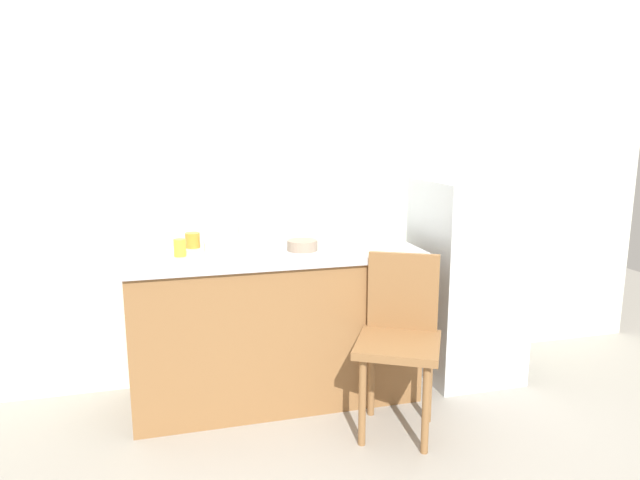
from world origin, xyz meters
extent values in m
plane|color=#9E998E|center=(0.00, 0.00, 0.00)|extent=(8.00, 8.00, 0.00)
cube|color=silver|center=(0.00, 1.00, 1.34)|extent=(4.80, 0.10, 2.68)
cube|color=olive|center=(-0.28, 0.65, 0.41)|extent=(1.54, 0.60, 0.82)
cube|color=#B7B7BC|center=(-0.28, 0.65, 0.84)|extent=(1.58, 0.64, 0.04)
cylinder|color=#B7B7BC|center=(-0.42, 0.90, 1.00)|extent=(0.02, 0.02, 0.28)
cube|color=silver|center=(0.92, 0.65, 0.61)|extent=(0.55, 0.59, 1.21)
cylinder|color=olive|center=(0.03, 0.02, 0.23)|extent=(0.04, 0.04, 0.45)
cylinder|color=olive|center=(0.29, -0.12, 0.23)|extent=(0.04, 0.04, 0.45)
cylinder|color=olive|center=(0.17, 0.29, 0.23)|extent=(0.04, 0.04, 0.45)
cylinder|color=olive|center=(0.44, 0.14, 0.23)|extent=(0.04, 0.04, 0.45)
cube|color=olive|center=(0.23, 0.08, 0.47)|extent=(0.54, 0.54, 0.04)
cube|color=olive|center=(0.32, 0.25, 0.69)|extent=(0.33, 0.20, 0.40)
cube|color=white|center=(-0.50, 0.70, 0.88)|extent=(0.28, 0.20, 0.05)
cylinder|color=gray|center=(-0.13, 0.59, 0.89)|extent=(0.17, 0.17, 0.06)
cylinder|color=orange|center=(-0.70, 0.82, 0.90)|extent=(0.08, 0.08, 0.08)
cylinder|color=yellow|center=(-0.78, 0.62, 0.90)|extent=(0.06, 0.06, 0.09)
camera|label=1|loc=(-0.82, -2.32, 1.51)|focal=31.54mm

